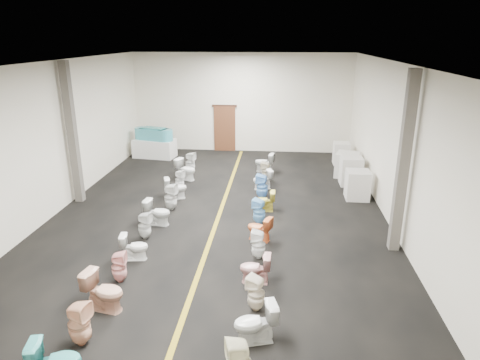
% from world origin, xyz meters
% --- Properties ---
extents(floor, '(16.00, 16.00, 0.00)m').
position_xyz_m(floor, '(0.00, 0.00, 0.00)').
color(floor, black).
rests_on(floor, ground).
extents(ceiling, '(16.00, 16.00, 0.00)m').
position_xyz_m(ceiling, '(0.00, 0.00, 4.50)').
color(ceiling, black).
rests_on(ceiling, ground).
extents(wall_back, '(10.00, 0.00, 10.00)m').
position_xyz_m(wall_back, '(0.00, 8.00, 2.25)').
color(wall_back, beige).
rests_on(wall_back, ground).
extents(wall_front, '(10.00, 0.00, 10.00)m').
position_xyz_m(wall_front, '(0.00, -8.00, 2.25)').
color(wall_front, beige).
rests_on(wall_front, ground).
extents(wall_left, '(0.00, 16.00, 16.00)m').
position_xyz_m(wall_left, '(-5.00, 0.00, 2.25)').
color(wall_left, beige).
rests_on(wall_left, ground).
extents(wall_right, '(0.00, 16.00, 16.00)m').
position_xyz_m(wall_right, '(5.00, 0.00, 2.25)').
color(wall_right, beige).
rests_on(wall_right, ground).
extents(aisle_stripe, '(0.12, 15.60, 0.01)m').
position_xyz_m(aisle_stripe, '(0.00, 0.00, 0.00)').
color(aisle_stripe, olive).
rests_on(aisle_stripe, floor).
extents(back_door, '(1.00, 0.10, 2.10)m').
position_xyz_m(back_door, '(-0.80, 7.94, 1.05)').
color(back_door, '#562D19').
rests_on(back_door, floor).
extents(door_frame, '(1.15, 0.08, 0.10)m').
position_xyz_m(door_frame, '(-0.80, 7.95, 2.12)').
color(door_frame, '#331C11').
rests_on(door_frame, back_door).
extents(column_left, '(0.25, 0.25, 4.50)m').
position_xyz_m(column_left, '(-4.75, 1.00, 2.25)').
color(column_left, '#59544C').
rests_on(column_left, floor).
extents(column_right, '(0.25, 0.25, 4.50)m').
position_xyz_m(column_right, '(4.75, -1.50, 2.25)').
color(column_right, '#59544C').
rests_on(column_right, floor).
extents(display_table, '(1.91, 1.14, 0.80)m').
position_xyz_m(display_table, '(-3.79, 6.50, 0.40)').
color(display_table, white).
rests_on(display_table, floor).
extents(bathtub, '(1.81, 1.02, 0.55)m').
position_xyz_m(bathtub, '(-3.79, 6.50, 1.07)').
color(bathtub, teal).
rests_on(bathtub, display_table).
extents(appliance_crate_a, '(0.75, 0.75, 0.96)m').
position_xyz_m(appliance_crate_a, '(4.40, 2.04, 0.48)').
color(appliance_crate_a, beige).
rests_on(appliance_crate_a, floor).
extents(appliance_crate_b, '(0.76, 0.76, 1.04)m').
position_xyz_m(appliance_crate_b, '(4.40, 3.48, 0.52)').
color(appliance_crate_b, silver).
rests_on(appliance_crate_b, floor).
extents(appliance_crate_c, '(1.05, 1.05, 0.95)m').
position_xyz_m(appliance_crate_c, '(4.40, 4.41, 0.47)').
color(appliance_crate_c, silver).
rests_on(appliance_crate_c, floor).
extents(appliance_crate_d, '(0.65, 0.65, 0.93)m').
position_xyz_m(appliance_crate_d, '(4.40, 6.14, 0.47)').
color(appliance_crate_d, silver).
rests_on(appliance_crate_d, floor).
extents(toilet_left_1, '(0.45, 0.44, 0.85)m').
position_xyz_m(toilet_left_1, '(-1.62, -5.71, 0.42)').
color(toilet_left_1, '#EFB38E').
rests_on(toilet_left_1, floor).
extents(toilet_left_2, '(0.88, 0.61, 0.82)m').
position_xyz_m(toilet_left_2, '(-1.60, -4.69, 0.41)').
color(toilet_left_2, tan).
rests_on(toilet_left_2, floor).
extents(toilet_left_3, '(0.36, 0.36, 0.72)m').
position_xyz_m(toilet_left_3, '(-1.67, -3.66, 0.36)').
color(toilet_left_3, '#F4A9A3').
rests_on(toilet_left_3, floor).
extents(toilet_left_4, '(0.70, 0.46, 0.67)m').
position_xyz_m(toilet_left_4, '(-1.67, -2.66, 0.33)').
color(toilet_left_4, white).
rests_on(toilet_left_4, floor).
extents(toilet_left_5, '(0.40, 0.39, 0.75)m').
position_xyz_m(toilet_left_5, '(-1.76, -1.54, 0.38)').
color(toilet_left_5, silver).
rests_on(toilet_left_5, floor).
extents(toilet_left_6, '(0.78, 0.50, 0.76)m').
position_xyz_m(toilet_left_6, '(-1.66, -0.62, 0.38)').
color(toilet_left_6, silver).
rests_on(toilet_left_6, floor).
extents(toilet_left_7, '(0.45, 0.45, 0.86)m').
position_xyz_m(toilet_left_7, '(-1.56, 0.50, 0.43)').
color(toilet_left_7, silver).
rests_on(toilet_left_7, floor).
extents(toilet_left_8, '(0.82, 0.63, 0.74)m').
position_xyz_m(toilet_left_8, '(-1.64, 1.49, 0.37)').
color(toilet_left_8, white).
rests_on(toilet_left_8, floor).
extents(toilet_left_9, '(0.40, 0.40, 0.70)m').
position_xyz_m(toilet_left_9, '(-1.72, 2.43, 0.35)').
color(toilet_left_9, white).
rests_on(toilet_left_9, floor).
extents(toilet_left_10, '(0.90, 0.70, 0.80)m').
position_xyz_m(toilet_left_10, '(-1.72, 3.47, 0.40)').
color(toilet_left_10, white).
rests_on(toilet_left_10, floor).
extents(toilet_left_11, '(0.46, 0.46, 0.82)m').
position_xyz_m(toilet_left_11, '(-1.74, 4.41, 0.41)').
color(toilet_left_11, white).
rests_on(toilet_left_11, floor).
extents(toilet_right_1, '(0.85, 0.63, 0.77)m').
position_xyz_m(toilet_right_1, '(1.43, -5.37, 0.39)').
color(toilet_right_1, silver).
rests_on(toilet_right_1, floor).
extents(toilet_right_2, '(0.45, 0.45, 0.75)m').
position_xyz_m(toilet_right_2, '(1.39, -4.43, 0.38)').
color(toilet_right_2, '#F3E5CB').
rests_on(toilet_right_2, floor).
extents(toilet_right_3, '(0.69, 0.41, 0.69)m').
position_xyz_m(toilet_right_3, '(1.32, -3.43, 0.35)').
color(toilet_right_3, '#D0928E').
rests_on(toilet_right_3, floor).
extents(toilet_right_4, '(0.38, 0.37, 0.75)m').
position_xyz_m(toilet_right_4, '(1.33, -2.34, 0.37)').
color(toilet_right_4, white).
rests_on(toilet_right_4, floor).
extents(toilet_right_5, '(0.76, 0.60, 0.68)m').
position_xyz_m(toilet_right_5, '(1.30, -1.35, 0.34)').
color(toilet_right_5, orange).
rests_on(toilet_right_5, floor).
extents(toilet_right_6, '(0.45, 0.45, 0.77)m').
position_xyz_m(toilet_right_6, '(1.25, -0.31, 0.39)').
color(toilet_right_6, '#7EC4F4').
rests_on(toilet_right_6, floor).
extents(toilet_right_7, '(0.65, 0.37, 0.66)m').
position_xyz_m(toilet_right_7, '(1.36, 0.68, 0.33)').
color(toilet_right_7, '#DFCE48').
rests_on(toilet_right_7, floor).
extents(toilet_right_8, '(0.45, 0.44, 0.85)m').
position_xyz_m(toilet_right_8, '(1.24, 1.75, 0.43)').
color(toilet_right_8, '#6FB0F0').
rests_on(toilet_right_8, floor).
extents(toilet_right_9, '(0.78, 0.61, 0.70)m').
position_xyz_m(toilet_right_9, '(1.22, 2.70, 0.35)').
color(toilet_right_9, white).
rests_on(toilet_right_9, floor).
extents(toilet_right_10, '(0.41, 0.41, 0.73)m').
position_xyz_m(toilet_right_10, '(1.30, 3.65, 0.36)').
color(toilet_right_10, beige).
rests_on(toilet_right_10, floor).
extents(toilet_right_11, '(0.83, 0.58, 0.78)m').
position_xyz_m(toilet_right_11, '(1.20, 4.74, 0.39)').
color(toilet_right_11, silver).
rests_on(toilet_right_11, floor).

